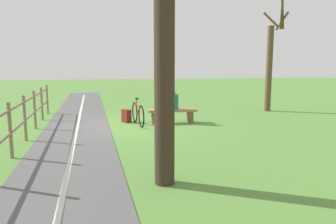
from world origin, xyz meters
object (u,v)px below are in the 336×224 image
at_px(backpack, 127,116).
at_px(tree_mid_field, 168,55).
at_px(bicycle, 138,114).
at_px(bench, 172,114).
at_px(person_seated, 173,101).
at_px(tree_far_right, 270,62).

xyz_separation_m(backpack, tree_mid_field, (-0.24, 6.13, 1.98)).
bearing_deg(bicycle, bench, 87.52).
bearing_deg(tree_mid_field, person_seated, -104.00).
bearing_deg(bicycle, person_seated, 87.30).
bearing_deg(bicycle, backpack, -154.85).
relative_size(person_seated, tree_far_right, 0.15).
bearing_deg(tree_far_right, bench, 22.20).
distance_m(bench, bicycle, 1.25).
distance_m(bicycle, tree_mid_field, 5.85).
distance_m(bench, tree_mid_field, 6.09).
relative_size(bench, person_seated, 2.39).
xyz_separation_m(bicycle, backpack, (0.35, -0.57, -0.16)).
distance_m(bench, person_seated, 0.47).
distance_m(backpack, tree_mid_field, 6.44).
height_order(bench, backpack, bench).
distance_m(person_seated, tree_mid_field, 5.97).
bearing_deg(tree_mid_field, bench, -103.58).
bearing_deg(person_seated, bench, -0.00).
height_order(tree_mid_field, tree_far_right, tree_far_right).
relative_size(bicycle, tree_mid_field, 0.36).
xyz_separation_m(bench, tree_far_right, (-4.99, -2.04, 1.87)).
relative_size(person_seated, backpack, 1.58).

